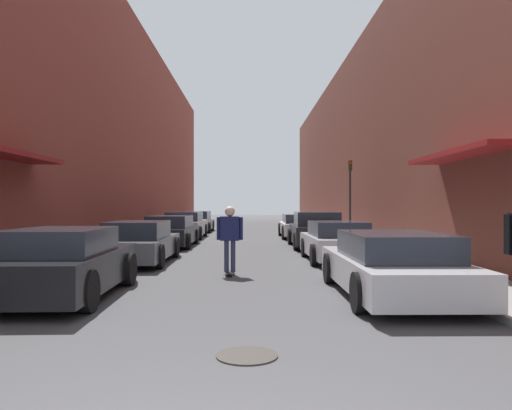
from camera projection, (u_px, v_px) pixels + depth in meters
ground at (242, 241)px, 23.50m from camera, size 114.13×114.13×0.00m
curb_strip_left at (158, 233)px, 28.63m from camera, size 1.80×51.88×0.12m
curb_strip_right at (329, 233)px, 28.74m from camera, size 1.80×51.88×0.12m
building_row_left at (108, 130)px, 28.59m from camera, size 4.90×51.88×11.94m
building_row_right at (379, 147)px, 28.76m from camera, size 4.90×51.88×10.02m
parked_car_left_0 at (62, 264)px, 9.08m from camera, size 1.97×4.29×1.28m
parked_car_left_1 at (139, 243)px, 14.51m from camera, size 1.86×4.50×1.22m
parked_car_left_2 at (171, 232)px, 20.13m from camera, size 1.90×4.55×1.25m
parked_car_left_3 at (185, 225)px, 25.21m from camera, size 1.95×4.47×1.33m
parked_car_left_4 at (196, 222)px, 30.88m from camera, size 2.00×4.34×1.29m
parked_car_right_0 at (392, 265)px, 9.23m from camera, size 2.04×4.79×1.19m
parked_car_right_1 at (337, 242)px, 14.95m from camera, size 1.86×4.00×1.20m
parked_car_right_2 at (316, 230)px, 19.78m from camera, size 2.00×4.44×1.41m
parked_car_right_3 at (300, 226)px, 25.47m from camera, size 2.09×4.70×1.20m
skateboarder at (230, 233)px, 12.02m from camera, size 0.63×0.78×1.66m
manhole_cover at (247, 356)px, 5.60m from camera, size 0.70×0.70×0.02m
traffic_light at (350, 191)px, 22.24m from camera, size 0.16×0.22×3.54m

